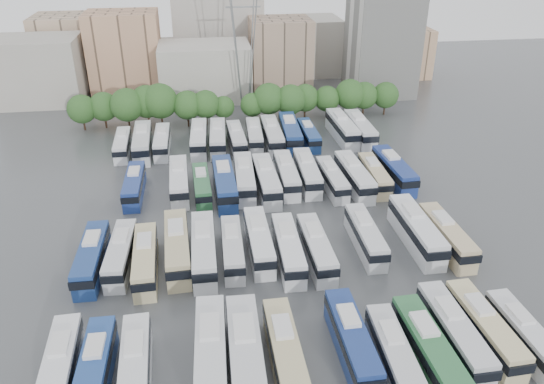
{
  "coord_description": "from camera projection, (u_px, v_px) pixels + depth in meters",
  "views": [
    {
      "loc": [
        -7.66,
        -59.01,
        37.1
      ],
      "look_at": [
        1.46,
        5.51,
        3.0
      ],
      "focal_mm": 35.0,
      "sensor_mm": 36.0,
      "label": 1
    }
  ],
  "objects": [
    {
      "name": "ground",
      "position": [
        267.0,
        232.0,
        69.92
      ],
      "size": [
        220.0,
        220.0,
        0.0
      ],
      "primitive_type": "plane",
      "color": "#424447",
      "rests_on": "ground"
    },
    {
      "name": "tree_line",
      "position": [
        231.0,
        101.0,
        104.54
      ],
      "size": [
        66.0,
        7.98,
        8.67
      ],
      "color": "black",
      "rests_on": "ground"
    },
    {
      "name": "city_buildings",
      "position": [
        197.0,
        51.0,
        128.39
      ],
      "size": [
        102.0,
        35.0,
        20.0
      ],
      "color": "#9E998E",
      "rests_on": "ground"
    },
    {
      "name": "apartment_tower",
      "position": [
        383.0,
        36.0,
        119.0
      ],
      "size": [
        14.0,
        14.0,
        26.0
      ],
      "primitive_type": "cube",
      "color": "silver",
      "rests_on": "ground"
    },
    {
      "name": "electricity_pylon",
      "position": [
        243.0,
        20.0,
        105.38
      ],
      "size": [
        9.0,
        6.91,
        33.83
      ],
      "color": "slate",
      "rests_on": "ground"
    },
    {
      "name": "bus_r0_s0",
      "position": [
        60.0,
        369.0,
        46.43
      ],
      "size": [
        2.96,
        11.64,
        3.63
      ],
      "rotation": [
        0.0,
        0.0,
        0.04
      ],
      "color": "silver",
      "rests_on": "ground"
    },
    {
      "name": "bus_r0_s1",
      "position": [
        95.0,
        371.0,
        46.28
      ],
      "size": [
        2.63,
        11.37,
        3.56
      ],
      "rotation": [
        0.0,
        0.0,
        -0.01
      ],
      "color": "navy",
      "rests_on": "ground"
    },
    {
      "name": "bus_r0_s2",
      "position": [
        135.0,
        369.0,
        46.48
      ],
      "size": [
        3.01,
        11.68,
        3.63
      ],
      "rotation": [
        0.0,
        0.0,
        0.04
      ],
      "color": "silver",
      "rests_on": "ground"
    },
    {
      "name": "bus_r0_s4",
      "position": [
        211.0,
        354.0,
        47.71
      ],
      "size": [
        3.27,
        13.05,
        4.07
      ],
      "rotation": [
        0.0,
        0.0,
        -0.03
      ],
      "color": "silver",
      "rests_on": "ground"
    },
    {
      "name": "bus_r0_s5",
      "position": [
        246.0,
        357.0,
        47.27
      ],
      "size": [
        3.25,
        13.67,
        4.27
      ],
      "rotation": [
        0.0,
        0.0,
        -0.02
      ],
      "color": "silver",
      "rests_on": "ground"
    },
    {
      "name": "bus_r0_s6",
      "position": [
        285.0,
        352.0,
        48.21
      ],
      "size": [
        2.71,
        11.93,
        3.74
      ],
      "rotation": [
        0.0,
        0.0,
        0.01
      ],
      "color": "#C2B585",
      "rests_on": "ground"
    },
    {
      "name": "bus_r0_s8",
      "position": [
        352.0,
        340.0,
        49.56
      ],
      "size": [
        2.65,
        11.9,
        3.73
      ],
      "rotation": [
        0.0,
        0.0,
        0.0
      ],
      "color": "navy",
      "rests_on": "ground"
    },
    {
      "name": "bus_r0_s9",
      "position": [
        395.0,
        356.0,
        47.81
      ],
      "size": [
        2.83,
        11.48,
        3.58
      ],
      "rotation": [
        0.0,
        0.0,
        -0.03
      ],
      "color": "silver",
      "rests_on": "ground"
    },
    {
      "name": "bus_r0_s10",
      "position": [
        429.0,
        350.0,
        48.34
      ],
      "size": [
        3.05,
        12.38,
        3.86
      ],
      "rotation": [
        0.0,
        0.0,
        0.03
      ],
      "color": "#2D6B3D",
      "rests_on": "ground"
    },
    {
      "name": "bus_r0_s11",
      "position": [
        454.0,
        332.0,
        50.43
      ],
      "size": [
        2.86,
        12.2,
        3.81
      ],
      "rotation": [
        0.0,
        0.0,
        0.02
      ],
      "color": "silver",
      "rests_on": "ground"
    },
    {
      "name": "bus_r0_s12",
      "position": [
        484.0,
        328.0,
        51.05
      ],
      "size": [
        3.08,
        11.93,
        3.71
      ],
      "rotation": [
        0.0,
        0.0,
        0.04
      ],
      "color": "beige",
      "rests_on": "ground"
    },
    {
      "name": "bus_r0_s13",
      "position": [
        525.0,
        336.0,
        50.25
      ],
      "size": [
        2.81,
        11.06,
        3.44
      ],
      "rotation": [
        0.0,
        0.0,
        0.04
      ],
      "color": "silver",
      "rests_on": "ground"
    },
    {
      "name": "bus_r1_s0",
      "position": [
        92.0,
        257.0,
        61.53
      ],
      "size": [
        2.79,
        12.04,
        3.77
      ],
      "rotation": [
        0.0,
        0.0,
        -0.01
      ],
      "color": "navy",
      "rests_on": "ground"
    },
    {
      "name": "bus_r1_s1",
      "position": [
        121.0,
        253.0,
        62.36
      ],
      "size": [
        3.05,
        11.56,
        3.59
      ],
      "rotation": [
        0.0,
        0.0,
        -0.05
      ],
      "color": "silver",
      "rests_on": "ground"
    },
    {
      "name": "bus_r1_s2",
      "position": [
        145.0,
        259.0,
        61.16
      ],
      "size": [
        3.05,
        11.98,
        3.73
      ],
      "rotation": [
        0.0,
        0.0,
        0.04
      ],
      "color": "#C7BA89",
      "rests_on": "ground"
    },
    {
      "name": "bus_r1_s3",
      "position": [
        177.0,
        247.0,
        63.18
      ],
      "size": [
        3.4,
        13.08,
        4.07
      ],
      "rotation": [
        0.0,
        0.0,
        0.04
      ],
      "color": "tan",
      "rests_on": "ground"
    },
    {
      "name": "bus_r1_s4",
      "position": [
        204.0,
        249.0,
        62.79
      ],
      "size": [
        2.88,
        12.88,
        4.04
      ],
      "rotation": [
        0.0,
        0.0,
        -0.01
      ],
      "color": "silver",
      "rests_on": "ground"
    },
    {
      "name": "bus_r1_s5",
      "position": [
        232.0,
        248.0,
        63.48
      ],
      "size": [
        2.67,
        11.18,
        3.49
      ],
      "rotation": [
        0.0,
        0.0,
        -0.02
      ],
      "color": "silver",
      "rests_on": "ground"
    },
    {
      "name": "bus_r1_s6",
      "position": [
        259.0,
        241.0,
        64.65
      ],
      "size": [
        2.72,
        12.07,
        3.78
      ],
      "rotation": [
        0.0,
        0.0,
        0.01
      ],
      "color": "white",
      "rests_on": "ground"
    },
    {
      "name": "bus_r1_s7",
      "position": [
        288.0,
        249.0,
        63.09
      ],
      "size": [
        2.86,
        12.18,
        3.81
      ],
      "rotation": [
        0.0,
        0.0,
        -0.02
      ],
      "color": "white",
      "rests_on": "ground"
    },
    {
      "name": "bus_r1_s8",
      "position": [
        316.0,
        248.0,
        63.32
      ],
      "size": [
        2.77,
        11.87,
        3.71
      ],
      "rotation": [
        0.0,
        0.0,
        0.02
      ],
      "color": "silver",
      "rests_on": "ground"
    },
    {
      "name": "bus_r1_s10",
      "position": [
        365.0,
        235.0,
        65.81
      ],
      "size": [
        2.68,
        11.65,
        3.65
      ],
      "rotation": [
        0.0,
        0.0,
        -0.01
      ],
      "color": "silver",
      "rests_on": "ground"
    },
    {
      "name": "bus_r1_s12",
      "position": [
        416.0,
        230.0,
        66.53
      ],
      "size": [
        2.93,
        13.31,
        4.17
      ],
      "rotation": [
        0.0,
        0.0,
        0.0
      ],
      "color": "white",
      "rests_on": "ground"
    },
    {
      "name": "bus_r1_s13",
      "position": [
        446.0,
        236.0,
        65.67
      ],
      "size": [
        2.93,
        12.13,
        3.79
      ],
      "rotation": [
        0.0,
        0.0,
        0.02
      ],
      "color": "#C9B58A",
      "rests_on": "ground"
    },
    {
      "name": "bus_r2_s1",
      "position": [
        134.0,
        185.0,
        78.19
      ],
      "size": [
        2.6,
        11.43,
        3.58
      ],
      "rotation": [
        0.0,
        0.0,
        -0.01
      ],
      "color": "navy",
      "rests_on": "ground"
    },
    {
      "name": "bus_r2_s3",
      "position": [
        179.0,
        180.0,
        79.2
      ],
      "size": [
        3.03,
        12.43,
        3.88
      ],
      "rotation": [
        0.0,
        0.0,
        0.03
      ],
      "color": "silver",
      "rests_on": "ground"
    },
    {
      "name": "bus_r2_s4",
      "position": [
        202.0,
        185.0,
        78.31
      ],
      "size": [
        2.74,
        10.91,
        3.4
      ],
      "rotation": [
        0.0,
        0.0,
        0.03
      ],
      "color": "#2C673C",
      "rests_on": "ground"
    },
    {
      "name": "bus_r2_s5",
      "position": [
        224.0,
        183.0,
        78.22
      ],
      "size": [
        3.21,
        13.46,
        4.21
      ],
      "rotation": [
        0.0,
        0.0,
        0.02
      ],
      "color": "navy",
      "rests_on": "ground"
    },
    {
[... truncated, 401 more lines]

